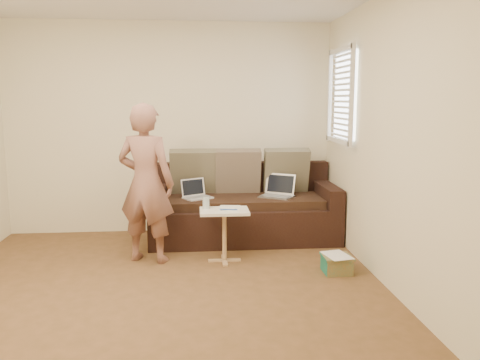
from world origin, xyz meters
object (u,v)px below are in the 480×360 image
at_px(side_table, 224,236).
at_px(striped_box, 337,264).
at_px(laptop_silver, 276,197).
at_px(person, 146,183).
at_px(sofa, 244,204).
at_px(laptop_white, 198,199).
at_px(drinking_glass, 206,203).

bearing_deg(side_table, striped_box, -22.13).
relative_size(laptop_silver, person, 0.23).
distance_m(laptop_silver, person, 1.62).
bearing_deg(sofa, laptop_silver, -12.04).
bearing_deg(laptop_white, side_table, -101.16).
xyz_separation_m(laptop_silver, drinking_glass, (-0.85, -0.66, 0.09)).
height_order(laptop_white, drinking_glass, drinking_glass).
distance_m(sofa, person, 1.35).
bearing_deg(person, drinking_glass, -162.93).
relative_size(laptop_silver, laptop_white, 1.20).
height_order(laptop_white, side_table, laptop_white).
distance_m(laptop_silver, striped_box, 1.31).
distance_m(sofa, side_table, 0.88).
xyz_separation_m(laptop_silver, striped_box, (0.40, -1.17, -0.43)).
xyz_separation_m(sofa, drinking_glass, (-0.46, -0.74, 0.18)).
relative_size(laptop_silver, side_table, 0.68).
relative_size(side_table, striped_box, 1.97).
bearing_deg(sofa, drinking_glass, -121.89).
xyz_separation_m(person, striped_box, (1.86, -0.53, -0.73)).
bearing_deg(striped_box, drinking_glass, 157.86).
distance_m(laptop_white, drinking_glass, 0.67).
bearing_deg(side_table, drinking_glass, 157.78).
bearing_deg(drinking_glass, laptop_silver, 38.09).
relative_size(sofa, laptop_silver, 5.90).
distance_m(laptop_white, person, 0.88).
distance_m(side_table, striped_box, 1.17).
distance_m(side_table, drinking_glass, 0.39).
distance_m(sofa, laptop_white, 0.56).
bearing_deg(person, sofa, -127.00).
bearing_deg(sofa, striped_box, -57.90).
distance_m(sofa, laptop_silver, 0.40).
bearing_deg(person, side_table, -167.89).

